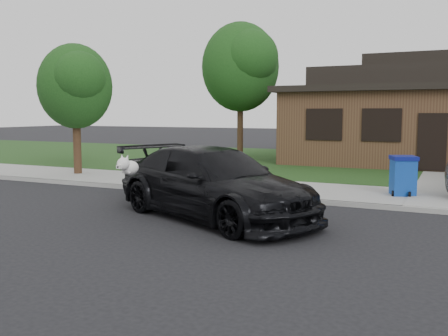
% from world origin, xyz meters
% --- Properties ---
extents(ground, '(120.00, 120.00, 0.00)m').
position_xyz_m(ground, '(0.00, 0.00, 0.00)').
color(ground, black).
rests_on(ground, ground).
extents(sidewalk, '(60.00, 3.00, 0.12)m').
position_xyz_m(sidewalk, '(0.00, 5.00, 0.06)').
color(sidewalk, gray).
rests_on(sidewalk, ground).
extents(curb, '(60.00, 0.12, 0.12)m').
position_xyz_m(curb, '(0.00, 3.50, 0.06)').
color(curb, gray).
rests_on(curb, ground).
extents(lawn, '(60.00, 13.00, 0.13)m').
position_xyz_m(lawn, '(0.00, 13.00, 0.07)').
color(lawn, '#193814').
rests_on(lawn, ground).
extents(sedan, '(5.74, 4.17, 1.54)m').
position_xyz_m(sedan, '(0.07, 0.92, 0.77)').
color(sedan, black).
rests_on(sedan, ground).
extents(recycling_bin, '(0.81, 0.81, 1.04)m').
position_xyz_m(recycling_bin, '(3.58, 5.13, 0.65)').
color(recycling_bin, '#0D3996').
rests_on(recycling_bin, sidewalk).
extents(house, '(12.60, 8.60, 4.65)m').
position_xyz_m(house, '(4.00, 15.00, 2.13)').
color(house, '#422B1C').
rests_on(house, ground).
extents(tree_0, '(3.78, 3.60, 6.34)m').
position_xyz_m(tree_0, '(-4.34, 12.88, 4.48)').
color(tree_0, '#332114').
rests_on(tree_0, ground).
extents(tree_2, '(2.73, 2.60, 4.59)m').
position_xyz_m(tree_2, '(-7.38, 5.11, 3.27)').
color(tree_2, '#332114').
rests_on(tree_2, ground).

